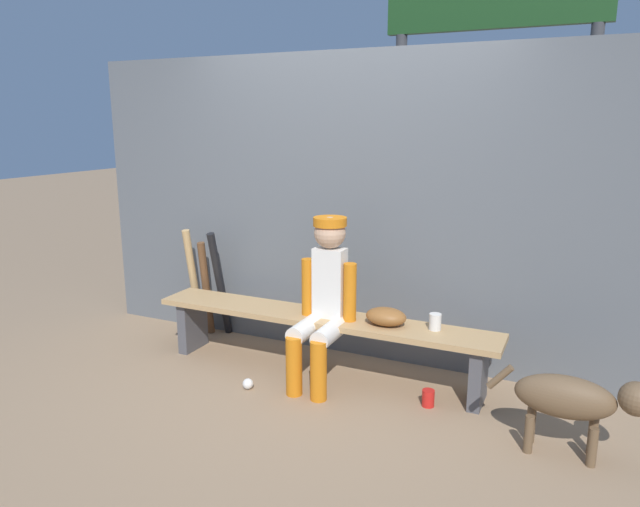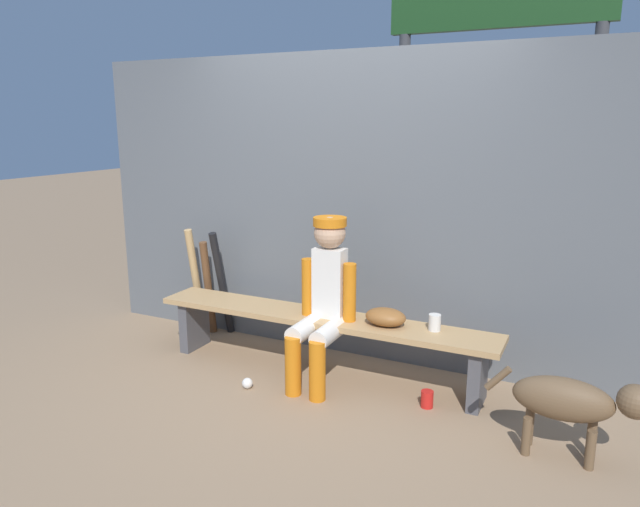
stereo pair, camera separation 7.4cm
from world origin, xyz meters
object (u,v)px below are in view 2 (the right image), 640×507
object	(u,v)px
player_seated	(323,296)
cup_on_bench	(435,323)
dog	(574,402)
dugout_bench	(320,328)
bat_wood_dark	(208,288)
bat_wood_tan	(196,281)
baseball	(247,383)
cup_on_ground	(427,399)
scoreboard	(505,21)
baseball_glove	(386,317)
bat_aluminum_black	(222,284)

from	to	relation	value
player_seated	cup_on_bench	xyz separation A→B (m)	(0.74, 0.16, -0.13)
dog	dugout_bench	bearing A→B (deg)	166.81
bat_wood_dark	bat_wood_tan	distance (m)	0.13
cup_on_bench	baseball	bearing A→B (deg)	-156.95
dog	baseball	bearing A→B (deg)	-178.76
player_seated	cup_on_bench	world-z (taller)	player_seated
dog	bat_wood_dark	bearing A→B (deg)	166.29
dugout_bench	cup_on_ground	xyz separation A→B (m)	(0.84, -0.17, -0.29)
dugout_bench	scoreboard	distance (m)	2.92
bat_wood_dark	baseball	bearing A→B (deg)	-41.01
baseball	dog	xyz separation A→B (m)	(2.04, 0.04, 0.30)
dugout_bench	baseball_glove	size ratio (longest dim) A/B	9.10
baseball_glove	baseball	distance (m)	1.05
bat_wood_dark	player_seated	bearing A→B (deg)	-18.16
player_seated	dog	distance (m)	1.68
bat_aluminum_black	dog	bearing A→B (deg)	-14.62
cup_on_ground	scoreboard	world-z (taller)	scoreboard
bat_wood_tan	dog	size ratio (longest dim) A/B	1.09
cup_on_ground	player_seated	bearing A→B (deg)	175.86
baseball_glove	bat_wood_tan	world-z (taller)	bat_wood_tan
dugout_bench	scoreboard	xyz separation A→B (m)	(0.87, 1.65, 2.24)
baseball	scoreboard	size ratio (longest dim) A/B	0.02
cup_on_bench	dog	xyz separation A→B (m)	(0.88, -0.45, -0.16)
player_seated	dog	world-z (taller)	player_seated
player_seated	bat_wood_tan	world-z (taller)	player_seated
baseball_glove	scoreboard	size ratio (longest dim) A/B	0.08
bat_aluminum_black	bat_wood_tan	distance (m)	0.25
player_seated	cup_on_ground	size ratio (longest dim) A/B	10.53
baseball_glove	bat_aluminum_black	world-z (taller)	bat_aluminum_black
cup_on_ground	cup_on_bench	xyz separation A→B (m)	(-0.03, 0.21, 0.44)
player_seated	bat_wood_dark	world-z (taller)	player_seated
bat_wood_dark	cup_on_ground	distance (m)	2.13
baseball	cup_on_ground	distance (m)	1.22
cup_on_ground	bat_aluminum_black	bearing A→B (deg)	165.66
player_seated	bat_aluminum_black	distance (m)	1.24
player_seated	bat_aluminum_black	world-z (taller)	player_seated
bat_wood_dark	dog	bearing A→B (deg)	-13.71
cup_on_ground	cup_on_bench	world-z (taller)	cup_on_bench
dugout_bench	bat_wood_dark	world-z (taller)	bat_wood_dark
player_seated	bat_wood_tan	size ratio (longest dim) A/B	1.26
cup_on_ground	dog	bearing A→B (deg)	-15.24
bat_aluminum_black	cup_on_bench	world-z (taller)	bat_aluminum_black
dugout_bench	baseball	distance (m)	0.64
player_seated	baseball_glove	size ratio (longest dim) A/B	4.14
dog	baseball_glove	bearing A→B (deg)	161.73
bat_aluminum_black	player_seated	bearing A→B (deg)	-20.72
bat_wood_dark	scoreboard	distance (m)	3.30
dugout_bench	bat_wood_dark	size ratio (longest dim) A/B	3.12
cup_on_bench	scoreboard	xyz separation A→B (m)	(0.05, 1.60, 2.09)
baseball_glove	baseball	xyz separation A→B (m)	(-0.83, -0.44, -0.47)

